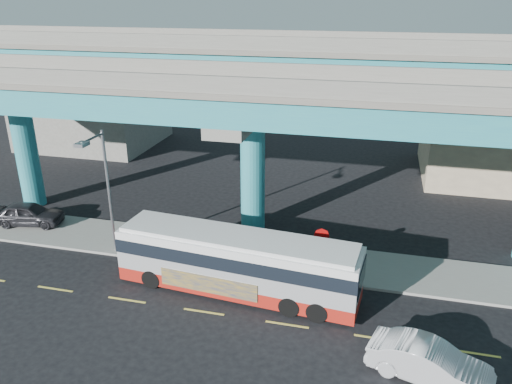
% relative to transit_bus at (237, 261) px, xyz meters
% --- Properties ---
extents(ground, '(120.00, 120.00, 0.00)m').
position_rel_transit_bus_xyz_m(ground, '(-1.07, -1.82, -1.71)').
color(ground, black).
rests_on(ground, ground).
extents(sidewalk, '(70.00, 4.00, 0.15)m').
position_rel_transit_bus_xyz_m(sidewalk, '(-1.07, 3.68, -1.64)').
color(sidewalk, gray).
rests_on(sidewalk, ground).
extents(lane_markings, '(58.00, 0.12, 0.01)m').
position_rel_transit_bus_xyz_m(lane_markings, '(-1.07, -2.12, -1.71)').
color(lane_markings, '#D8C64C').
rests_on(lane_markings, ground).
extents(viaduct, '(52.00, 12.40, 11.70)m').
position_rel_transit_bus_xyz_m(viaduct, '(-1.07, 7.29, 7.43)').
color(viaduct, teal).
rests_on(viaduct, ground).
extents(building_concrete, '(12.00, 10.00, 9.00)m').
position_rel_transit_bus_xyz_m(building_concrete, '(-21.07, 22.18, 2.79)').
color(building_concrete, gray).
rests_on(building_concrete, ground).
extents(transit_bus, '(12.37, 3.71, 3.13)m').
position_rel_transit_bus_xyz_m(transit_bus, '(0.00, 0.00, 0.00)').
color(transit_bus, '#A01C13').
rests_on(transit_bus, ground).
extents(sedan, '(4.11, 5.56, 1.55)m').
position_rel_transit_bus_xyz_m(sedan, '(8.89, -4.12, -0.94)').
color(sedan, silver).
rests_on(sedan, ground).
extents(parked_car, '(3.25, 4.91, 1.47)m').
position_rel_transit_bus_xyz_m(parked_car, '(-15.04, 3.93, -0.83)').
color(parked_car, '#29292D').
rests_on(parked_car, sidewalk).
extents(street_lamp, '(0.50, 2.36, 7.14)m').
position_rel_transit_bus_xyz_m(street_lamp, '(-8.00, 1.64, 3.11)').
color(street_lamp, gray).
rests_on(street_lamp, sidewalk).
extents(stop_sign, '(0.80, 0.17, 2.69)m').
position_rel_transit_bus_xyz_m(stop_sign, '(3.82, 2.36, 0.38)').
color(stop_sign, gray).
rests_on(stop_sign, sidewalk).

